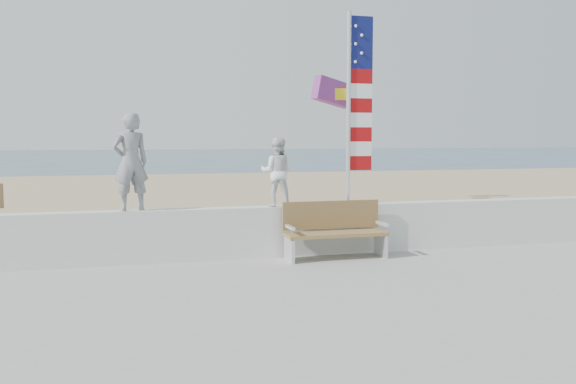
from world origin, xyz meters
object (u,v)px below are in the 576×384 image
(adult, at_px, (131,162))
(flag, at_px, (355,100))
(child, at_px, (277,172))
(bench, at_px, (334,229))

(adult, xyz_separation_m, flag, (4.01, -0.00, 1.09))
(flag, bearing_deg, child, 179.99)
(bench, xyz_separation_m, flag, (0.55, 0.45, 2.30))
(child, bearing_deg, bench, 173.26)
(child, height_order, bench, child)
(child, relative_size, flag, 0.35)
(adult, relative_size, bench, 0.91)
(adult, bearing_deg, flag, 164.64)
(child, height_order, flag, flag)
(child, xyz_separation_m, bench, (0.93, -0.45, -1.01))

